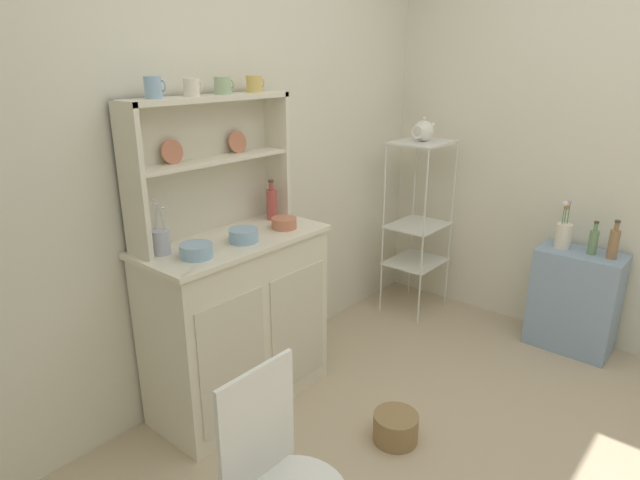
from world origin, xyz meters
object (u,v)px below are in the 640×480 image
Objects in this scene: vinegar_bottle at (614,243)px; oil_bottle at (593,241)px; bowl_mixing_large at (196,251)px; porcelain_teapot at (423,131)px; bakers_rack at (419,210)px; wire_chair at (277,472)px; cup_sky_0 at (153,87)px; hutch_cabinet at (238,320)px; jam_bottle at (272,203)px; side_shelf_blue at (574,301)px; hutch_shelf_unit at (207,155)px; utensil_jar at (161,241)px; flower_vase at (563,234)px; floor_basket at (396,427)px.

oil_bottle is at bearing 90.00° from vinegar_bottle.
porcelain_teapot reaches higher than bowl_mixing_large.
wire_chair is at bearing -159.83° from bakers_rack.
porcelain_teapot is 0.99× the size of vinegar_bottle.
bakers_rack is 13.31× the size of cup_sky_0.
wire_chair is (-2.20, -0.81, -0.22)m from bakers_rack.
bakers_rack is at bearing 97.02° from vinegar_bottle.
oil_bottle is at bearing -35.36° from hutch_cabinet.
bakers_rack is 5.63× the size of jam_bottle.
side_shelf_blue is (0.15, -1.03, -0.42)m from bakers_rack.
wire_chair is 2.39m from vinegar_bottle.
hutch_cabinet is at bearing -90.00° from hutch_shelf_unit.
utensil_jar reaches higher than oil_bottle.
bowl_mixing_large reaches higher than vinegar_bottle.
bakers_rack is 4.87× the size of utensil_jar.
jam_bottle is at bearing 170.23° from bakers_rack.
flower_vase is 1.33× the size of vinegar_bottle.
cup_sky_0 is 0.40× the size of porcelain_teapot.
oil_bottle is (1.44, -0.40, 0.64)m from floor_basket.
bakers_rack is at bearing -9.77° from jam_bottle.
hutch_shelf_unit is 0.46m from jam_bottle.
flower_vase reaches higher than side_shelf_blue.
jam_bottle reaches higher than flower_vase.
jam_bottle reaches higher than oil_bottle.
wire_chair is 1.03m from bowl_mixing_large.
floor_basket is 2.36× the size of cup_sky_0.
wire_chair is 3.97× the size of jam_bottle.
wire_chair is (-2.35, 0.22, 0.20)m from side_shelf_blue.
bakers_rack reaches higher than side_shelf_blue.
porcelain_teapot reaches higher than vinegar_bottle.
porcelain_teapot is at bearing -5.99° from utensil_jar.
porcelain_teapot reaches higher than hutch_cabinet.
bowl_mixing_large is 2.20m from flower_vase.
bakers_rack is at bearing 12.55° from wire_chair.
hutch_cabinet is at bearing 145.73° from side_shelf_blue.
flower_vase is (0.00, 0.12, 0.40)m from side_shelf_blue.
cup_sky_0 reaches higher than floor_basket.
wire_chair is 1.15m from utensil_jar.
vinegar_bottle reaches higher than wire_chair.
porcelain_teapot is (1.89, -0.20, 0.31)m from utensil_jar.
floor_basket is at bearing -54.17° from bowl_mixing_large.
hutch_shelf_unit is 4.36× the size of oil_bottle.
vinegar_bottle is (0.15, -1.19, -0.55)m from porcelain_teapot.
flower_vase is at bearing 89.90° from side_shelf_blue.
vinegar_bottle is at bearing -35.92° from cup_sky_0.
floor_basket is (-1.44, 0.35, -0.25)m from side_shelf_blue.
hutch_cabinet is 6.57× the size of bowl_mixing_large.
floor_basket is 0.94× the size of vinegar_bottle.
hutch_shelf_unit is 2.15m from flower_vase.
bowl_mixing_large is at bearing -165.55° from jam_bottle.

